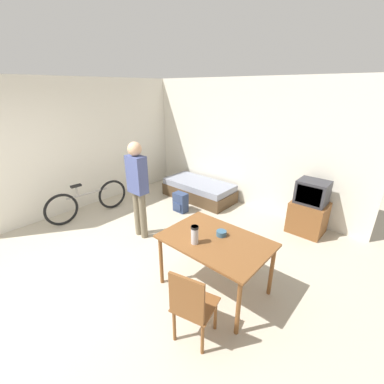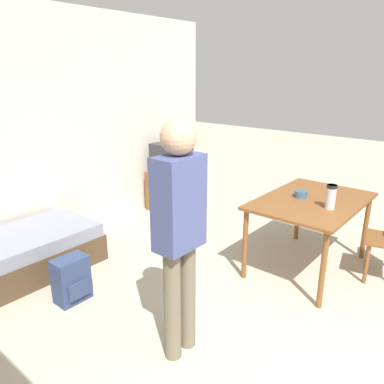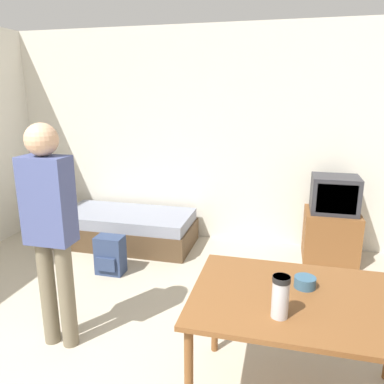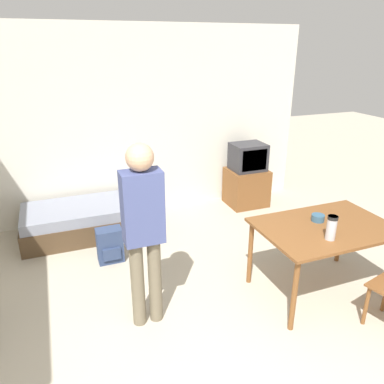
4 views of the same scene
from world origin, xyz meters
name	(u,v)px [view 3 (image 3 of 4)]	position (x,y,z in m)	size (l,w,h in m)	color
wall_back	(186,136)	(0.00, 4.00, 1.35)	(5.61, 0.06, 2.70)	silver
daybed	(127,228)	(-0.65, 3.48, 0.21)	(1.71, 0.82, 0.43)	#4C3823
tv	(332,223)	(1.84, 3.62, 0.45)	(0.60, 0.54, 1.00)	brown
dining_table	(305,310)	(1.44, 1.32, 0.68)	(1.32, 0.90, 0.76)	brown
person_standing	(50,222)	(-0.34, 1.51, 1.00)	(0.34, 0.23, 1.71)	#6B604C
thermos_flask	(280,295)	(1.29, 1.09, 0.89)	(0.09, 0.09, 0.23)	#B7B7BC
mate_bowl	(305,282)	(1.43, 1.44, 0.79)	(0.13, 0.13, 0.07)	#335670
backpack	(110,255)	(-0.49, 2.68, 0.21)	(0.30, 0.22, 0.42)	navy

